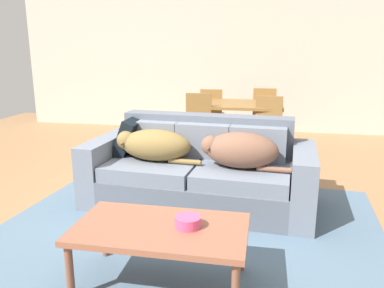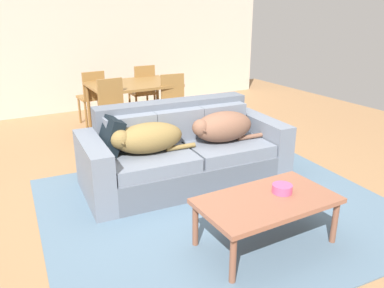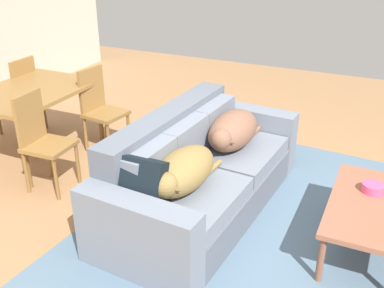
% 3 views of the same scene
% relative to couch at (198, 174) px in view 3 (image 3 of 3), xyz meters
% --- Properties ---
extents(ground_plane, '(10.00, 10.00, 0.00)m').
position_rel_couch_xyz_m(ground_plane, '(-0.23, -0.22, -0.33)').
color(ground_plane, '#9B714A').
extents(area_rug, '(3.50, 3.12, 0.01)m').
position_rel_couch_xyz_m(area_rug, '(-0.00, -0.74, -0.32)').
color(area_rug, slate).
rests_on(area_rug, ground).
extents(couch, '(2.29, 1.13, 0.87)m').
position_rel_couch_xyz_m(couch, '(0.00, 0.00, 0.00)').
color(couch, slate).
rests_on(couch, ground).
extents(dog_on_left_cushion, '(0.89, 0.42, 0.31)m').
position_rel_couch_xyz_m(dog_on_left_cushion, '(-0.46, -0.08, 0.28)').
color(dog_on_left_cushion, olive).
rests_on(dog_on_left_cushion, couch).
extents(dog_on_right_cushion, '(0.85, 0.43, 0.34)m').
position_rel_couch_xyz_m(dog_on_right_cushion, '(0.40, -0.16, 0.29)').
color(dog_on_right_cushion, brown).
rests_on(dog_on_right_cushion, couch).
extents(throw_pillow_by_left_arm, '(0.26, 0.39, 0.41)m').
position_rel_couch_xyz_m(throw_pillow_by_left_arm, '(-0.80, 0.12, 0.30)').
color(throw_pillow_by_left_arm, black).
rests_on(throw_pillow_by_left_arm, couch).
extents(coffee_table, '(1.13, 0.63, 0.43)m').
position_rel_couch_xyz_m(coffee_table, '(-0.01, -1.46, 0.05)').
color(coffee_table, '#915941').
rests_on(coffee_table, ground).
extents(bowl_on_coffee_table, '(0.17, 0.17, 0.07)m').
position_rel_couch_xyz_m(bowl_on_coffee_table, '(0.17, -1.43, 0.13)').
color(bowl_on_coffee_table, '#EA4C7F').
rests_on(bowl_on_coffee_table, coffee_table).
extents(dining_table, '(1.31, 0.96, 0.76)m').
position_rel_couch_xyz_m(dining_table, '(0.22, 2.05, 0.36)').
color(dining_table, olive).
rests_on(dining_table, ground).
extents(dining_chair_near_left, '(0.42, 0.42, 0.95)m').
position_rel_couch_xyz_m(dining_chair_near_left, '(-0.29, 1.48, 0.19)').
color(dining_chair_near_left, olive).
rests_on(dining_chair_near_left, ground).
extents(dining_chair_near_right, '(0.45, 0.45, 0.93)m').
position_rel_couch_xyz_m(dining_chair_near_right, '(0.66, 1.49, 0.18)').
color(dining_chair_near_right, olive).
rests_on(dining_chair_near_right, ground).
extents(dining_chair_far_right, '(0.41, 0.41, 0.94)m').
position_rel_couch_xyz_m(dining_chair_far_right, '(0.61, 2.61, 0.19)').
color(dining_chair_far_right, olive).
rests_on(dining_chair_far_right, ground).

